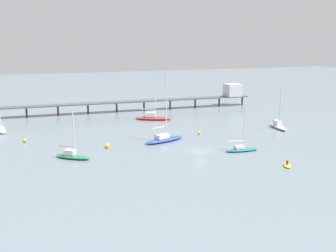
{
  "coord_description": "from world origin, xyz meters",
  "views": [
    {
      "loc": [
        -31.25,
        -65.51,
        19.73
      ],
      "look_at": [
        0.0,
        16.32,
        1.5
      ],
      "focal_mm": 43.59,
      "sensor_mm": 36.0,
      "label": 1
    }
  ],
  "objects_px": {
    "sailboat_white": "(278,125)",
    "sailboat_green": "(72,155)",
    "mooring_buoy_mid": "(199,133)",
    "sailboat_red": "(153,117)",
    "sailboat_blue": "(164,138)",
    "mooring_buoy_outer": "(107,146)",
    "sailboat_cream": "(1,129)",
    "mooring_buoy_far": "(25,141)",
    "pier": "(181,96)",
    "dinghy_yellow": "(287,165)",
    "sailboat_teal": "(241,148)"
  },
  "relations": [
    {
      "from": "sailboat_blue",
      "to": "sailboat_green",
      "type": "xyz_separation_m",
      "value": [
        -18.93,
        -5.87,
        -0.11
      ]
    },
    {
      "from": "sailboat_white",
      "to": "sailboat_green",
      "type": "relative_size",
      "value": 1.17
    },
    {
      "from": "sailboat_cream",
      "to": "dinghy_yellow",
      "type": "height_order",
      "value": "sailboat_cream"
    },
    {
      "from": "sailboat_blue",
      "to": "mooring_buoy_mid",
      "type": "bearing_deg",
      "value": 19.36
    },
    {
      "from": "pier",
      "to": "dinghy_yellow",
      "type": "bearing_deg",
      "value": -96.16
    },
    {
      "from": "sailboat_red",
      "to": "dinghy_yellow",
      "type": "xyz_separation_m",
      "value": [
        7.35,
        -45.38,
        -0.53
      ]
    },
    {
      "from": "sailboat_blue",
      "to": "mooring_buoy_outer",
      "type": "bearing_deg",
      "value": -174.95
    },
    {
      "from": "sailboat_red",
      "to": "sailboat_cream",
      "type": "xyz_separation_m",
      "value": [
        -36.09,
        -1.23,
        -0.08
      ]
    },
    {
      "from": "sailboat_red",
      "to": "mooring_buoy_outer",
      "type": "height_order",
      "value": "sailboat_red"
    },
    {
      "from": "mooring_buoy_mid",
      "to": "pier",
      "type": "bearing_deg",
      "value": 73.82
    },
    {
      "from": "sailboat_red",
      "to": "sailboat_blue",
      "type": "bearing_deg",
      "value": -103.32
    },
    {
      "from": "sailboat_red",
      "to": "mooring_buoy_far",
      "type": "bearing_deg",
      "value": -156.94
    },
    {
      "from": "sailboat_red",
      "to": "sailboat_green",
      "type": "xyz_separation_m",
      "value": [
        -24.3,
        -28.54,
        -0.13
      ]
    },
    {
      "from": "dinghy_yellow",
      "to": "mooring_buoy_far",
      "type": "relative_size",
      "value": 3.89
    },
    {
      "from": "sailboat_blue",
      "to": "mooring_buoy_outer",
      "type": "relative_size",
      "value": 15.28
    },
    {
      "from": "sailboat_white",
      "to": "sailboat_teal",
      "type": "bearing_deg",
      "value": -141.89
    },
    {
      "from": "pier",
      "to": "dinghy_yellow",
      "type": "xyz_separation_m",
      "value": [
        -6.47,
        -59.91,
        -3.47
      ]
    },
    {
      "from": "sailboat_white",
      "to": "sailboat_cream",
      "type": "relative_size",
      "value": 0.93
    },
    {
      "from": "mooring_buoy_mid",
      "to": "mooring_buoy_far",
      "type": "relative_size",
      "value": 0.85
    },
    {
      "from": "sailboat_blue",
      "to": "mooring_buoy_mid",
      "type": "distance_m",
      "value": 9.91
    },
    {
      "from": "pier",
      "to": "mooring_buoy_mid",
      "type": "bearing_deg",
      "value": -106.18
    },
    {
      "from": "sailboat_red",
      "to": "mooring_buoy_outer",
      "type": "distance_m",
      "value": 29.3
    },
    {
      "from": "pier",
      "to": "sailboat_green",
      "type": "height_order",
      "value": "sailboat_green"
    },
    {
      "from": "sailboat_teal",
      "to": "sailboat_green",
      "type": "xyz_separation_m",
      "value": [
        -29.59,
        6.17,
        0.06
      ]
    },
    {
      "from": "sailboat_white",
      "to": "mooring_buoy_mid",
      "type": "relative_size",
      "value": 15.6
    },
    {
      "from": "pier",
      "to": "sailboat_cream",
      "type": "height_order",
      "value": "sailboat_cream"
    },
    {
      "from": "sailboat_cream",
      "to": "mooring_buoy_mid",
      "type": "height_order",
      "value": "sailboat_cream"
    },
    {
      "from": "dinghy_yellow",
      "to": "mooring_buoy_far",
      "type": "height_order",
      "value": "dinghy_yellow"
    },
    {
      "from": "sailboat_cream",
      "to": "dinghy_yellow",
      "type": "bearing_deg",
      "value": -45.46
    },
    {
      "from": "sailboat_green",
      "to": "mooring_buoy_mid",
      "type": "distance_m",
      "value": 29.72
    },
    {
      "from": "sailboat_green",
      "to": "mooring_buoy_far",
      "type": "relative_size",
      "value": 11.35
    },
    {
      "from": "mooring_buoy_outer",
      "to": "mooring_buoy_far",
      "type": "height_order",
      "value": "mooring_buoy_outer"
    },
    {
      "from": "pier",
      "to": "sailboat_teal",
      "type": "relative_size",
      "value": 8.65
    },
    {
      "from": "sailboat_green",
      "to": "mooring_buoy_far",
      "type": "xyz_separation_m",
      "value": [
        -7.22,
        15.12,
        -0.25
      ]
    },
    {
      "from": "sailboat_cream",
      "to": "sailboat_green",
      "type": "bearing_deg",
      "value": -66.65
    },
    {
      "from": "mooring_buoy_mid",
      "to": "sailboat_red",
      "type": "bearing_deg",
      "value": 101.59
    },
    {
      "from": "sailboat_teal",
      "to": "sailboat_cream",
      "type": "height_order",
      "value": "sailboat_cream"
    },
    {
      "from": "sailboat_blue",
      "to": "mooring_buoy_far",
      "type": "bearing_deg",
      "value": 160.51
    },
    {
      "from": "sailboat_red",
      "to": "dinghy_yellow",
      "type": "bearing_deg",
      "value": -80.8
    },
    {
      "from": "sailboat_teal",
      "to": "mooring_buoy_outer",
      "type": "distance_m",
      "value": 25.03
    },
    {
      "from": "mooring_buoy_mid",
      "to": "sailboat_white",
      "type": "bearing_deg",
      "value": -2.58
    },
    {
      "from": "sailboat_blue",
      "to": "sailboat_white",
      "type": "distance_m",
      "value": 29.15
    },
    {
      "from": "sailboat_red",
      "to": "mooring_buoy_mid",
      "type": "bearing_deg",
      "value": -78.41
    },
    {
      "from": "sailboat_white",
      "to": "sailboat_green",
      "type": "distance_m",
      "value": 48.69
    },
    {
      "from": "sailboat_cream",
      "to": "pier",
      "type": "bearing_deg",
      "value": 17.53
    },
    {
      "from": "sailboat_teal",
      "to": "mooring_buoy_outer",
      "type": "height_order",
      "value": "sailboat_teal"
    },
    {
      "from": "mooring_buoy_mid",
      "to": "mooring_buoy_outer",
      "type": "distance_m",
      "value": 21.61
    },
    {
      "from": "pier",
      "to": "dinghy_yellow",
      "type": "distance_m",
      "value": 60.36
    },
    {
      "from": "sailboat_cream",
      "to": "sailboat_teal",
      "type": "bearing_deg",
      "value": -38.97
    },
    {
      "from": "sailboat_white",
      "to": "mooring_buoy_mid",
      "type": "bearing_deg",
      "value": 177.42
    }
  ]
}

